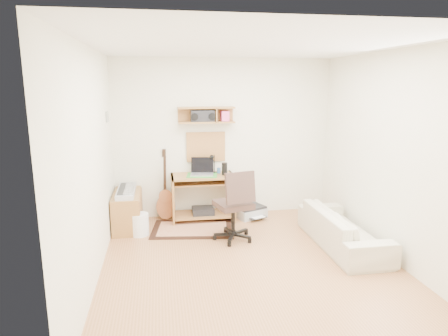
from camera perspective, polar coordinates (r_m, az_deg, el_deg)
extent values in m
cube|color=#AD7548|center=(5.05, 3.73, -13.66)|extent=(3.60, 4.00, 0.01)
cube|color=white|center=(4.57, 4.19, 17.28)|extent=(3.60, 4.00, 0.01)
cube|color=white|center=(6.58, -0.07, 4.31)|extent=(3.60, 0.01, 2.60)
cube|color=white|center=(4.58, -18.61, 0.27)|extent=(0.01, 4.00, 2.60)
cube|color=white|center=(5.35, 23.13, 1.54)|extent=(0.01, 4.00, 2.60)
cube|color=#A06F38|center=(6.37, -2.57, 7.66)|extent=(0.90, 0.25, 0.26)
cube|color=#A87E54|center=(6.53, -2.63, 3.09)|extent=(0.64, 0.03, 0.49)
cube|color=#4C8CBF|center=(5.99, -16.50, 7.10)|extent=(0.02, 0.20, 0.15)
cylinder|color=black|center=(6.33, 0.08, -0.13)|extent=(0.09, 0.09, 0.20)
cylinder|color=#3663A4|center=(6.48, -0.76, -0.36)|extent=(0.06, 0.06, 0.09)
cube|color=black|center=(6.36, -3.09, 7.47)|extent=(0.38, 0.17, 0.19)
cube|color=beige|center=(6.15, -4.55, -8.74)|extent=(1.32, 0.98, 0.02)
cube|color=#A06F38|center=(6.30, -13.78, -5.97)|extent=(0.40, 0.90, 0.55)
cube|color=#B2B5BA|center=(6.21, -13.92, -3.24)|extent=(0.26, 0.82, 0.07)
cylinder|color=white|center=(5.99, -12.10, -7.97)|extent=(0.29, 0.29, 0.32)
cube|color=#A5A8AA|center=(6.66, 3.76, -6.36)|extent=(0.58, 0.52, 0.18)
imported|color=beige|center=(5.67, 16.81, -7.55)|extent=(0.50, 1.71, 0.67)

